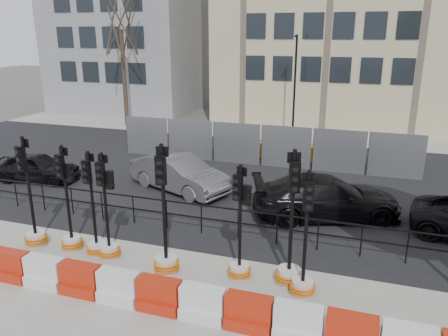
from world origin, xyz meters
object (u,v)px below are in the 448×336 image
(traffic_signal_d, at_px, (108,234))
(car_a, at_px, (36,167))
(car_c, at_px, (326,197))
(traffic_signal_h, at_px, (304,271))
(traffic_signal_a, at_px, (34,224))

(traffic_signal_d, xyz_separation_m, car_a, (-6.64, 4.85, -0.11))
(car_c, bearing_deg, traffic_signal_h, 159.87)
(traffic_signal_h, height_order, car_a, traffic_signal_h)
(traffic_signal_a, relative_size, traffic_signal_h, 1.05)
(traffic_signal_a, xyz_separation_m, car_a, (-4.14, 4.89, -0.06))
(traffic_signal_a, distance_m, car_c, 9.34)
(traffic_signal_a, xyz_separation_m, traffic_signal_h, (7.95, -0.09, -0.04))
(traffic_signal_h, height_order, car_c, traffic_signal_h)
(traffic_signal_a, xyz_separation_m, car_c, (7.99, 4.84, 0.04))
(traffic_signal_a, height_order, traffic_signal_d, traffic_signal_a)
(traffic_signal_a, height_order, car_a, traffic_signal_a)
(traffic_signal_d, xyz_separation_m, car_c, (5.49, 4.80, -0.01))
(car_c, bearing_deg, traffic_signal_d, 111.59)
(traffic_signal_a, height_order, traffic_signal_h, traffic_signal_a)
(traffic_signal_a, bearing_deg, traffic_signal_h, 10.34)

